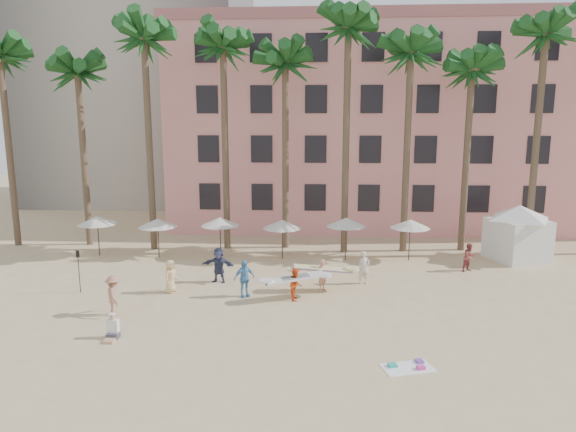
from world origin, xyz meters
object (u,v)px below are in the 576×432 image
at_px(cabana, 518,228).
at_px(carrier_white, 296,282).
at_px(carrier_yellow, 323,273).
at_px(pink_hotel, 386,128).

xyz_separation_m(cabana, carrier_white, (-13.61, -8.18, -1.20)).
distance_m(carrier_yellow, carrier_white, 1.92).
bearing_deg(carrier_white, carrier_yellow, 45.70).
xyz_separation_m(pink_hotel, carrier_white, (-6.80, -21.01, -7.14)).
bearing_deg(cabana, carrier_yellow, -150.97).
distance_m(pink_hotel, carrier_white, 23.21).
bearing_deg(pink_hotel, carrier_yellow, -105.54).
bearing_deg(pink_hotel, carrier_white, -107.93).
xyz_separation_m(pink_hotel, cabana, (6.82, -12.83, -5.93)).
relative_size(cabana, carrier_white, 1.87).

